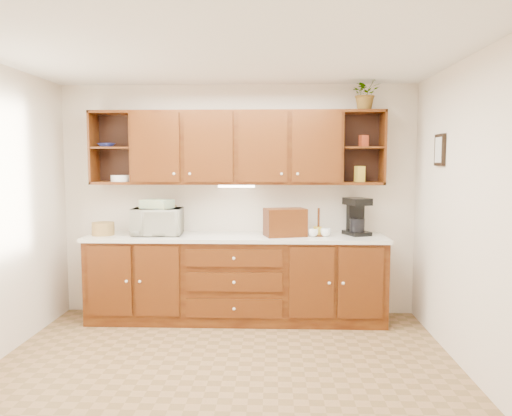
# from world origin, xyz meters

# --- Properties ---
(floor) EXTENTS (4.00, 4.00, 0.00)m
(floor) POSITION_xyz_m (0.00, 0.00, 0.00)
(floor) COLOR olive
(floor) RESTS_ON ground
(ceiling) EXTENTS (4.00, 4.00, 0.00)m
(ceiling) POSITION_xyz_m (0.00, 0.00, 2.60)
(ceiling) COLOR white
(ceiling) RESTS_ON back_wall
(back_wall) EXTENTS (4.00, 0.00, 4.00)m
(back_wall) POSITION_xyz_m (0.00, 1.75, 1.30)
(back_wall) COLOR beige
(back_wall) RESTS_ON floor
(right_wall) EXTENTS (0.00, 3.50, 3.50)m
(right_wall) POSITION_xyz_m (2.00, 0.00, 1.30)
(right_wall) COLOR beige
(right_wall) RESTS_ON floor
(base_cabinets) EXTENTS (3.20, 0.60, 0.90)m
(base_cabinets) POSITION_xyz_m (0.00, 1.45, 0.45)
(base_cabinets) COLOR #321005
(base_cabinets) RESTS_ON floor
(countertop) EXTENTS (3.24, 0.64, 0.04)m
(countertop) POSITION_xyz_m (0.00, 1.44, 0.92)
(countertop) COLOR silver
(countertop) RESTS_ON base_cabinets
(upper_cabinets) EXTENTS (3.20, 0.33, 0.80)m
(upper_cabinets) POSITION_xyz_m (0.01, 1.59, 1.89)
(upper_cabinets) COLOR #321005
(upper_cabinets) RESTS_ON back_wall
(undercabinet_light) EXTENTS (0.40, 0.05, 0.02)m
(undercabinet_light) POSITION_xyz_m (0.00, 1.53, 1.47)
(undercabinet_light) COLOR white
(undercabinet_light) RESTS_ON upper_cabinets
(framed_picture) EXTENTS (0.03, 0.24, 0.30)m
(framed_picture) POSITION_xyz_m (1.98, 0.90, 1.85)
(framed_picture) COLOR black
(framed_picture) RESTS_ON right_wall
(wicker_basket) EXTENTS (0.26, 0.26, 0.14)m
(wicker_basket) POSITION_xyz_m (-1.45, 1.42, 1.01)
(wicker_basket) COLOR olive
(wicker_basket) RESTS_ON countertop
(microwave) EXTENTS (0.55, 0.38, 0.29)m
(microwave) POSITION_xyz_m (-0.86, 1.46, 1.09)
(microwave) COLOR beige
(microwave) RESTS_ON countertop
(towel_stack) EXTENTS (0.37, 0.32, 0.09)m
(towel_stack) POSITION_xyz_m (-0.86, 1.46, 1.28)
(towel_stack) COLOR #E3D86B
(towel_stack) RESTS_ON microwave
(wine_bottle) EXTENTS (0.09, 0.09, 0.28)m
(wine_bottle) POSITION_xyz_m (-1.05, 1.54, 1.08)
(wine_bottle) COLOR #10311A
(wine_bottle) RESTS_ON countertop
(woven_tray) EXTENTS (0.37, 0.20, 0.36)m
(woven_tray) POSITION_xyz_m (-0.82, 1.63, 0.95)
(woven_tray) COLOR olive
(woven_tray) RESTS_ON countertop
(bread_box) EXTENTS (0.48, 0.37, 0.30)m
(bread_box) POSITION_xyz_m (0.53, 1.42, 1.09)
(bread_box) COLOR #321005
(bread_box) RESTS_ON countertop
(mug_tree) EXTENTS (0.29, 0.28, 0.30)m
(mug_tree) POSITION_xyz_m (0.89, 1.44, 0.99)
(mug_tree) COLOR #321005
(mug_tree) RESTS_ON countertop
(canister_red) EXTENTS (0.12, 0.12, 0.13)m
(canister_red) POSITION_xyz_m (0.47, 1.47, 1.01)
(canister_red) COLOR maroon
(canister_red) RESTS_ON countertop
(canister_white) EXTENTS (0.10, 0.10, 0.20)m
(canister_white) POSITION_xyz_m (0.74, 1.47, 1.04)
(canister_white) COLOR white
(canister_white) RESTS_ON countertop
(canister_yellow) EXTENTS (0.09, 0.09, 0.10)m
(canister_yellow) POSITION_xyz_m (0.88, 1.45, 0.99)
(canister_yellow) COLOR gold
(canister_yellow) RESTS_ON countertop
(coffee_maker) EXTENTS (0.31, 0.35, 0.41)m
(coffee_maker) POSITION_xyz_m (1.32, 1.56, 1.13)
(coffee_maker) COLOR black
(coffee_maker) RESTS_ON countertop
(bowl_stack) EXTENTS (0.22, 0.22, 0.04)m
(bowl_stack) POSITION_xyz_m (-1.44, 1.57, 1.92)
(bowl_stack) COLOR navy
(bowl_stack) RESTS_ON upper_cabinets
(plate_stack) EXTENTS (0.26, 0.26, 0.07)m
(plate_stack) POSITION_xyz_m (-1.28, 1.56, 1.56)
(plate_stack) COLOR white
(plate_stack) RESTS_ON upper_cabinets
(pantry_box_yellow) EXTENTS (0.12, 0.11, 0.17)m
(pantry_box_yellow) POSITION_xyz_m (1.34, 1.57, 1.61)
(pantry_box_yellow) COLOR gold
(pantry_box_yellow) RESTS_ON upper_cabinets
(pantry_box_red) EXTENTS (0.10, 0.09, 0.12)m
(pantry_box_red) POSITION_xyz_m (1.38, 1.55, 1.96)
(pantry_box_red) COLOR maroon
(pantry_box_red) RESTS_ON upper_cabinets
(potted_plant) EXTENTS (0.40, 0.37, 0.35)m
(potted_plant) POSITION_xyz_m (1.38, 1.53, 2.46)
(potted_plant) COLOR #999999
(potted_plant) RESTS_ON upper_cabinets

